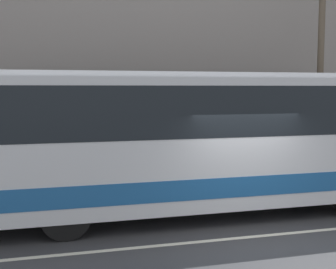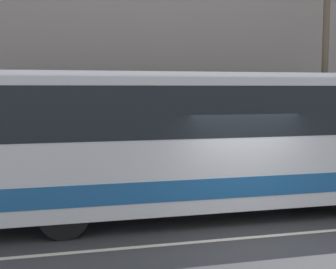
% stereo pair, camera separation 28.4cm
% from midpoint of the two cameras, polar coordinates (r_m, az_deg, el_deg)
% --- Properties ---
extents(ground_plane, '(60.00, 60.00, 0.00)m').
position_cam_midpoint_polar(ground_plane, '(10.08, 10.31, -12.10)').
color(ground_plane, '#38383A').
extents(sidewalk, '(60.00, 2.47, 0.15)m').
position_cam_midpoint_polar(sidewalk, '(14.78, 1.30, -5.98)').
color(sidewalk, '#A09E99').
rests_on(sidewalk, ground_plane).
extents(building_facade, '(60.00, 0.35, 9.22)m').
position_cam_midpoint_polar(building_facade, '(15.86, -0.16, 10.68)').
color(building_facade, gray).
rests_on(building_facade, ground_plane).
extents(lane_stripe, '(54.00, 0.14, 0.01)m').
position_cam_midpoint_polar(lane_stripe, '(10.08, 10.31, -12.08)').
color(lane_stripe, beige).
rests_on(lane_stripe, ground_plane).
extents(transit_bus, '(10.77, 2.62, 3.41)m').
position_cam_midpoint_polar(transit_bus, '(11.19, 1.81, -0.17)').
color(transit_bus, silver).
rests_on(transit_bus, ground_plane).
extents(utility_pole_near, '(0.21, 0.21, 8.64)m').
position_cam_midpoint_polar(utility_pole_near, '(15.84, 17.67, 10.52)').
color(utility_pole_near, brown).
rests_on(utility_pole_near, sidewalk).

